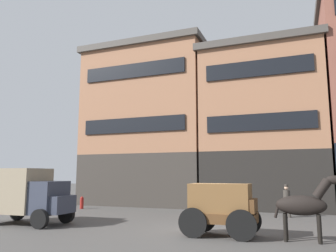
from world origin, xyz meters
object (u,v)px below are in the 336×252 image
object	(u,v)px
cargo_wagon	(222,206)
fire_hydrant_curbside	(82,202)
draft_horse	(304,205)
pedestrian_officer	(287,199)
delivery_truck_far	(26,194)

from	to	relation	value
cargo_wagon	fire_hydrant_curbside	size ratio (longest dim) A/B	3.51
draft_horse	pedestrian_officer	bearing A→B (deg)	96.51
draft_horse	fire_hydrant_curbside	xyz separation A→B (m)	(-14.14, 6.77, -0.84)
cargo_wagon	delivery_truck_far	world-z (taller)	delivery_truck_far
draft_horse	delivery_truck_far	world-z (taller)	delivery_truck_far
delivery_truck_far	pedestrian_officer	world-z (taller)	delivery_truck_far
draft_horse	pedestrian_officer	xyz separation A→B (m)	(-0.79, 6.94, -0.29)
cargo_wagon	draft_horse	xyz separation A→B (m)	(2.95, -0.00, 0.12)
cargo_wagon	delivery_truck_far	xyz separation A→B (m)	(-9.45, -0.21, 0.28)
pedestrian_officer	fire_hydrant_curbside	distance (m)	13.36
cargo_wagon	pedestrian_officer	world-z (taller)	cargo_wagon
cargo_wagon	pedestrian_officer	distance (m)	7.27
draft_horse	pedestrian_officer	distance (m)	6.99
pedestrian_officer	draft_horse	bearing A→B (deg)	-83.49
cargo_wagon	draft_horse	bearing A→B (deg)	-0.01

